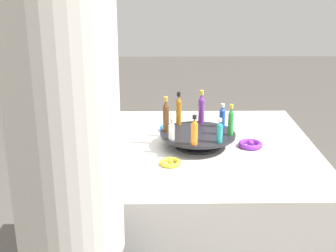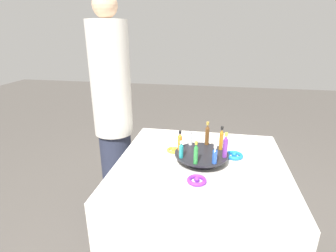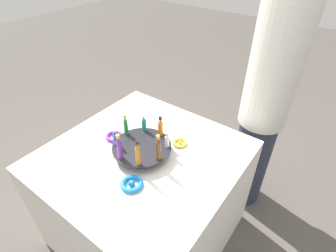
% 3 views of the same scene
% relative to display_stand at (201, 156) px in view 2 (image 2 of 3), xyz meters
% --- Properties ---
extents(party_table, '(1.01, 1.01, 0.75)m').
position_rel_display_stand_xyz_m(party_table, '(0.00, 0.00, -0.41)').
color(party_table, silver).
rests_on(party_table, ground_plane).
extents(display_stand, '(0.32, 0.32, 0.06)m').
position_rel_display_stand_xyz_m(display_stand, '(0.00, 0.00, 0.00)').
color(display_stand, black).
rests_on(display_stand, party_table).
extents(bottle_amber, '(0.02, 0.02, 0.15)m').
position_rel_display_stand_xyz_m(bottle_amber, '(0.08, -0.11, 0.09)').
color(bottle_amber, '#AD6B19').
rests_on(bottle_amber, display_stand).
extents(bottle_brown, '(0.03, 0.03, 0.15)m').
position_rel_display_stand_xyz_m(bottle_brown, '(0.13, -0.02, 0.09)').
color(bottle_brown, brown).
rests_on(bottle_brown, display_stand).
extents(bottle_clear, '(0.02, 0.02, 0.09)m').
position_rel_display_stand_xyz_m(bottle_clear, '(0.11, 0.08, 0.06)').
color(bottle_clear, silver).
rests_on(bottle_clear, display_stand).
extents(bottle_orange, '(0.03, 0.03, 0.12)m').
position_rel_display_stand_xyz_m(bottle_orange, '(0.02, 0.13, 0.08)').
color(bottle_orange, orange).
rests_on(bottle_orange, display_stand).
extents(bottle_teal, '(0.03, 0.03, 0.10)m').
position_rel_display_stand_xyz_m(bottle_teal, '(-0.08, 0.11, 0.07)').
color(bottle_teal, teal).
rests_on(bottle_teal, display_stand).
extents(bottle_green, '(0.02, 0.02, 0.13)m').
position_rel_display_stand_xyz_m(bottle_green, '(-0.13, 0.02, 0.08)').
color(bottle_green, '#288438').
rests_on(bottle_green, display_stand).
extents(bottle_blue, '(0.03, 0.03, 0.10)m').
position_rel_display_stand_xyz_m(bottle_blue, '(-0.11, -0.08, 0.07)').
color(bottle_blue, '#234CAD').
rests_on(bottle_blue, display_stand).
extents(bottle_purple, '(0.03, 0.03, 0.15)m').
position_rel_display_stand_xyz_m(bottle_purple, '(-0.02, -0.13, 0.09)').
color(bottle_purple, '#702D93').
rests_on(bottle_purple, display_stand).
extents(ribbon_bow_gold, '(0.08, 0.08, 0.02)m').
position_rel_display_stand_xyz_m(ribbon_bow_gold, '(0.12, 0.19, -0.03)').
color(ribbon_bow_gold, gold).
rests_on(ribbon_bow_gold, party_table).
extents(ribbon_bow_purple, '(0.10, 0.10, 0.03)m').
position_rel_display_stand_xyz_m(ribbon_bow_purple, '(-0.23, 0.01, -0.03)').
color(ribbon_bow_purple, purple).
rests_on(ribbon_bow_purple, party_table).
extents(ribbon_bow_blue, '(0.11, 0.11, 0.03)m').
position_rel_display_stand_xyz_m(ribbon_bow_blue, '(0.11, -0.20, -0.03)').
color(ribbon_bow_blue, blue).
rests_on(ribbon_bow_blue, party_table).
extents(person_figure, '(0.30, 0.30, 1.74)m').
position_rel_display_stand_xyz_m(person_figure, '(0.41, 0.71, 0.09)').
color(person_figure, '#282D42').
rests_on(person_figure, ground_plane).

